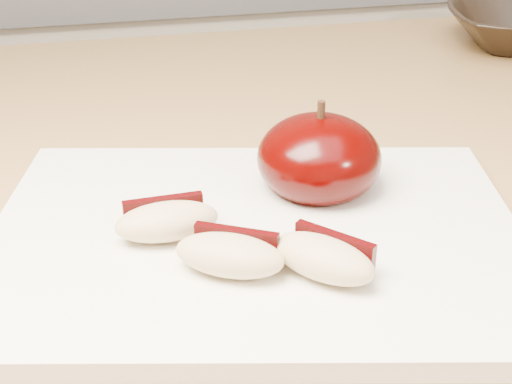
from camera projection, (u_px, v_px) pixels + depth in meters
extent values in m
cube|color=silver|center=(171.00, 211.00, 1.37)|extent=(2.40, 0.60, 0.90)
cube|color=#9E7744|center=(255.00, 167.00, 0.56)|extent=(1.64, 0.64, 0.04)
cube|color=white|center=(256.00, 239.00, 0.42)|extent=(0.36, 0.29, 0.01)
ellipsoid|color=black|center=(319.00, 158.00, 0.46)|extent=(0.09, 0.09, 0.06)
cylinder|color=black|center=(321.00, 110.00, 0.44)|extent=(0.00, 0.00, 0.01)
ellipsoid|color=tan|center=(167.00, 222.00, 0.40)|extent=(0.06, 0.03, 0.02)
cube|color=black|center=(163.00, 212.00, 0.42)|extent=(0.05, 0.01, 0.02)
ellipsoid|color=tan|center=(230.00, 255.00, 0.37)|extent=(0.07, 0.05, 0.02)
cube|color=black|center=(237.00, 244.00, 0.38)|extent=(0.04, 0.03, 0.02)
ellipsoid|color=tan|center=(323.00, 258.00, 0.37)|extent=(0.06, 0.06, 0.02)
cube|color=black|center=(334.00, 249.00, 0.38)|extent=(0.04, 0.04, 0.02)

